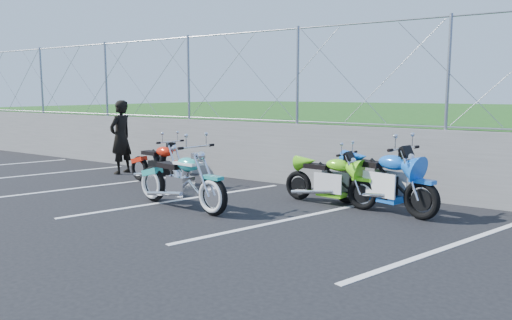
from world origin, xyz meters
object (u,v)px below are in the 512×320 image
Objects in this scene: naked_orange at (160,166)px; person_standing at (121,137)px; cruiser_turquoise at (182,183)px; sportbike_green at (330,182)px; sportbike_blue at (383,183)px.

naked_orange is 1.09× the size of person_standing.
person_standing is at bearing 160.91° from cruiser_turquoise.
sportbike_green is at bearing 80.86° from person_standing.
person_standing is at bearing 169.58° from naked_orange.
naked_orange is 4.75m from sportbike_blue.
sportbike_blue is at bearing 10.61° from naked_orange.
sportbike_green is 0.94m from sportbike_blue.
person_standing reaches higher than sportbike_green.
sportbike_blue is at bearing 38.47° from cruiser_turquoise.
cruiser_turquoise is at bearing 56.01° from person_standing.
naked_orange reaches higher than sportbike_green.
person_standing is (-5.64, 0.23, 0.48)m from sportbike_green.
person_standing reaches higher than sportbike_blue.
naked_orange is at bearing -159.37° from sportbike_blue.
cruiser_turquoise is 2.57m from sportbike_green.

